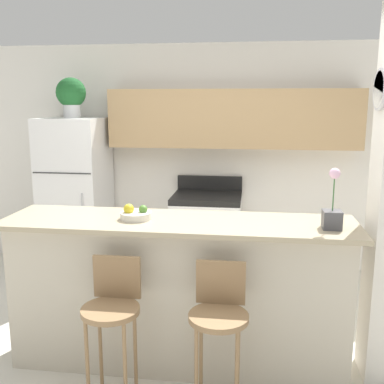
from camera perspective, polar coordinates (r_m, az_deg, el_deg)
The scene contains 11 objects.
ground_plane at distance 3.61m, azimuth -1.69°, elevation -20.60°, with size 14.00×14.00×0.00m, color beige.
wall_back at distance 5.12m, azimuth 3.26°, elevation 6.27°, with size 5.60×0.38×2.55m.
counter_bar at distance 3.35m, azimuth -1.75°, elevation -12.58°, with size 2.49×0.64×1.09m.
refrigerator at distance 5.24m, azimuth -14.48°, elevation -0.44°, with size 0.67×0.73×1.74m.
stove_range at distance 5.02m, azimuth 1.88°, elevation -5.39°, with size 0.75×0.66×1.07m.
bar_stool_left at distance 2.94m, azimuth -10.07°, elevation -14.59°, with size 0.36×0.36×0.95m.
bar_stool_right at distance 2.83m, azimuth 3.45°, elevation -15.59°, with size 0.36×0.36×0.95m.
potted_plant_on_fridge at distance 5.13m, azimuth -15.10°, elevation 11.81°, with size 0.32×0.32×0.43m.
orchid_vase at distance 3.07m, azimuth 17.40°, elevation -2.45°, with size 0.12×0.12×0.40m.
fruit_bowl at distance 3.21m, azimuth -7.17°, elevation -2.82°, with size 0.22×0.22×0.11m.
trash_bin at distance 5.01m, azimuth -9.25°, elevation -8.85°, with size 0.28×0.28×0.38m.
Camera 1 is at (0.51, -3.02, 1.91)m, focal length 42.00 mm.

